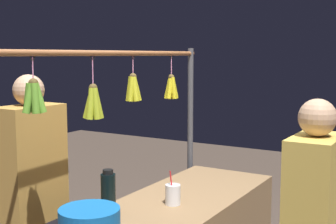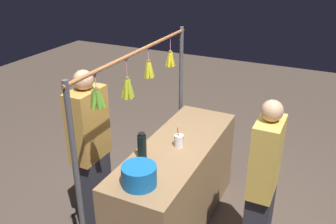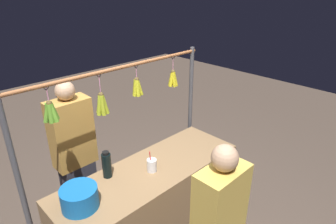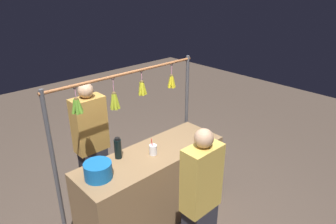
# 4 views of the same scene
# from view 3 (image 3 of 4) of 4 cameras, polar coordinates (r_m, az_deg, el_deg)

# --- Properties ---
(market_counter) EXTENTS (1.80, 0.61, 0.91)m
(market_counter) POSITION_cam_3_polar(r_m,az_deg,el_deg) (2.96, -3.23, -18.38)
(market_counter) COLOR olive
(market_counter) RESTS_ON ground
(display_rack) EXTENTS (1.99, 0.12, 1.81)m
(display_rack) POSITION_cam_3_polar(r_m,az_deg,el_deg) (2.75, -9.20, -2.10)
(display_rack) COLOR #4C4C51
(display_rack) RESTS_ON ground
(water_bottle) EXTENTS (0.08, 0.08, 0.25)m
(water_bottle) POSITION_cam_3_polar(r_m,az_deg,el_deg) (2.57, -11.90, -10.08)
(water_bottle) COLOR black
(water_bottle) RESTS_ON market_counter
(blue_bucket) EXTENTS (0.28, 0.28, 0.17)m
(blue_bucket) POSITION_cam_3_polar(r_m,az_deg,el_deg) (2.34, -16.93, -15.76)
(blue_bucket) COLOR #1563B2
(blue_bucket) RESTS_ON market_counter
(drink_cup) EXTENTS (0.09, 0.09, 0.20)m
(drink_cup) POSITION_cam_3_polar(r_m,az_deg,el_deg) (2.63, -3.15, -10.33)
(drink_cup) COLOR silver
(drink_cup) RESTS_ON market_counter
(vendor_person) EXTENTS (0.39, 0.21, 1.65)m
(vendor_person) POSITION_cam_3_polar(r_m,az_deg,el_deg) (3.10, -17.59, -9.05)
(vendor_person) COLOR #2D2D38
(vendor_person) RESTS_ON ground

